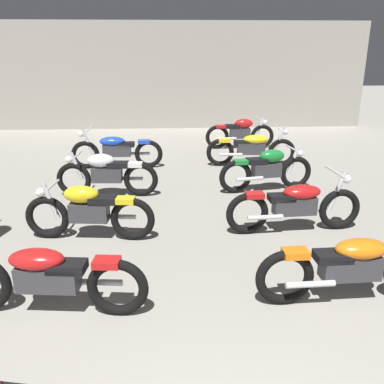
{
  "coord_description": "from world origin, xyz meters",
  "views": [
    {
      "loc": [
        -0.39,
        -1.19,
        2.79
      ],
      "look_at": [
        0.0,
        5.22,
        0.55
      ],
      "focal_mm": 39.29,
      "sensor_mm": 36.0,
      "label": 1
    }
  ],
  "objects_px": {
    "motorcycle_left_row_1": "(47,276)",
    "motorcycle_right_row_5": "(240,132)",
    "motorcycle_left_row_3": "(106,173)",
    "motorcycle_right_row_2": "(295,204)",
    "motorcycle_left_row_2": "(89,211)",
    "motorcycle_left_row_4": "(116,150)",
    "motorcycle_right_row_4": "(252,148)",
    "motorcycle_right_row_1": "(352,265)",
    "motorcycle_right_row_3": "(267,169)"
  },
  "relations": [
    {
      "from": "motorcycle_left_row_2",
      "to": "motorcycle_right_row_1",
      "type": "distance_m",
      "value": 3.73
    },
    {
      "from": "motorcycle_left_row_1",
      "to": "motorcycle_right_row_3",
      "type": "bearing_deg",
      "value": 50.11
    },
    {
      "from": "motorcycle_left_row_4",
      "to": "motorcycle_right_row_2",
      "type": "distance_m",
      "value": 5.01
    },
    {
      "from": "motorcycle_left_row_4",
      "to": "motorcycle_right_row_3",
      "type": "xyz_separation_m",
      "value": [
        3.2,
        -1.87,
        0.01
      ]
    },
    {
      "from": "motorcycle_left_row_2",
      "to": "motorcycle_left_row_3",
      "type": "height_order",
      "value": "same"
    },
    {
      "from": "motorcycle_left_row_1",
      "to": "motorcycle_right_row_3",
      "type": "distance_m",
      "value": 5.16
    },
    {
      "from": "motorcycle_left_row_3",
      "to": "motorcycle_right_row_1",
      "type": "bearing_deg",
      "value": -49.53
    },
    {
      "from": "motorcycle_left_row_2",
      "to": "motorcycle_left_row_3",
      "type": "xyz_separation_m",
      "value": [
        0.01,
        1.94,
        0.0
      ]
    },
    {
      "from": "motorcycle_right_row_1",
      "to": "motorcycle_left_row_4",
      "type": "bearing_deg",
      "value": 119.37
    },
    {
      "from": "motorcycle_left_row_2",
      "to": "motorcycle_right_row_4",
      "type": "xyz_separation_m",
      "value": [
        3.24,
        3.95,
        -0.01
      ]
    },
    {
      "from": "motorcycle_left_row_2",
      "to": "motorcycle_right_row_5",
      "type": "height_order",
      "value": "same"
    },
    {
      "from": "motorcycle_left_row_1",
      "to": "motorcycle_right_row_5",
      "type": "height_order",
      "value": "motorcycle_left_row_1"
    },
    {
      "from": "motorcycle_left_row_2",
      "to": "motorcycle_right_row_3",
      "type": "height_order",
      "value": "same"
    },
    {
      "from": "motorcycle_left_row_1",
      "to": "motorcycle_right_row_4",
      "type": "xyz_separation_m",
      "value": [
        3.36,
        5.83,
        0.0
      ]
    },
    {
      "from": "motorcycle_left_row_1",
      "to": "motorcycle_left_row_3",
      "type": "relative_size",
      "value": 1.1
    },
    {
      "from": "motorcycle_left_row_1",
      "to": "motorcycle_right_row_5",
      "type": "distance_m",
      "value": 8.42
    },
    {
      "from": "motorcycle_right_row_2",
      "to": "motorcycle_right_row_4",
      "type": "bearing_deg",
      "value": 89.0
    },
    {
      "from": "motorcycle_left_row_1",
      "to": "motorcycle_right_row_2",
      "type": "distance_m",
      "value": 3.84
    },
    {
      "from": "motorcycle_right_row_2",
      "to": "motorcycle_left_row_2",
      "type": "bearing_deg",
      "value": -178.48
    },
    {
      "from": "motorcycle_left_row_1",
      "to": "motorcycle_left_row_4",
      "type": "relative_size",
      "value": 1.0
    },
    {
      "from": "motorcycle_left_row_2",
      "to": "motorcycle_right_row_4",
      "type": "bearing_deg",
      "value": 50.61
    },
    {
      "from": "motorcycle_left_row_3",
      "to": "motorcycle_left_row_4",
      "type": "distance_m",
      "value": 2.01
    },
    {
      "from": "motorcycle_left_row_1",
      "to": "motorcycle_right_row_5",
      "type": "bearing_deg",
      "value": 66.15
    },
    {
      "from": "motorcycle_right_row_5",
      "to": "motorcycle_left_row_4",
      "type": "bearing_deg",
      "value": -150.37
    },
    {
      "from": "motorcycle_left_row_3",
      "to": "motorcycle_right_row_5",
      "type": "height_order",
      "value": "same"
    },
    {
      "from": "motorcycle_left_row_2",
      "to": "motorcycle_right_row_3",
      "type": "xyz_separation_m",
      "value": [
        3.18,
        2.08,
        0.0
      ]
    },
    {
      "from": "motorcycle_right_row_2",
      "to": "motorcycle_left_row_1",
      "type": "bearing_deg",
      "value": -149.23
    },
    {
      "from": "motorcycle_right_row_5",
      "to": "motorcycle_right_row_3",
      "type": "bearing_deg",
      "value": -91.5
    },
    {
      "from": "motorcycle_left_row_3",
      "to": "motorcycle_right_row_3",
      "type": "xyz_separation_m",
      "value": [
        3.17,
        0.14,
        0.0
      ]
    },
    {
      "from": "motorcycle_left_row_4",
      "to": "motorcycle_right_row_2",
      "type": "height_order",
      "value": "same"
    },
    {
      "from": "motorcycle_left_row_1",
      "to": "motorcycle_right_row_4",
      "type": "bearing_deg",
      "value": 59.99
    },
    {
      "from": "motorcycle_left_row_4",
      "to": "motorcycle_right_row_4",
      "type": "xyz_separation_m",
      "value": [
        3.26,
        -0.0,
        0.0
      ]
    },
    {
      "from": "motorcycle_left_row_2",
      "to": "motorcycle_left_row_3",
      "type": "bearing_deg",
      "value": 89.68
    },
    {
      "from": "motorcycle_left_row_4",
      "to": "motorcycle_right_row_1",
      "type": "relative_size",
      "value": 1.0
    },
    {
      "from": "motorcycle_left_row_4",
      "to": "motorcycle_right_row_1",
      "type": "height_order",
      "value": "same"
    },
    {
      "from": "motorcycle_left_row_1",
      "to": "motorcycle_right_row_4",
      "type": "distance_m",
      "value": 6.73
    },
    {
      "from": "motorcycle_left_row_3",
      "to": "motorcycle_right_row_4",
      "type": "height_order",
      "value": "motorcycle_right_row_4"
    },
    {
      "from": "motorcycle_left_row_1",
      "to": "motorcycle_left_row_3",
      "type": "bearing_deg",
      "value": 87.98
    },
    {
      "from": "motorcycle_left_row_3",
      "to": "motorcycle_right_row_2",
      "type": "distance_m",
      "value": 3.67
    },
    {
      "from": "motorcycle_left_row_1",
      "to": "motorcycle_right_row_3",
      "type": "height_order",
      "value": "motorcycle_left_row_1"
    },
    {
      "from": "motorcycle_right_row_2",
      "to": "motorcycle_right_row_1",
      "type": "bearing_deg",
      "value": -87.92
    },
    {
      "from": "motorcycle_left_row_4",
      "to": "motorcycle_right_row_1",
      "type": "bearing_deg",
      "value": -60.63
    },
    {
      "from": "motorcycle_right_row_4",
      "to": "motorcycle_right_row_3",
      "type": "bearing_deg",
      "value": -91.73
    },
    {
      "from": "motorcycle_left_row_4",
      "to": "motorcycle_left_row_1",
      "type": "bearing_deg",
      "value": -91.04
    },
    {
      "from": "motorcycle_left_row_3",
      "to": "motorcycle_right_row_1",
      "type": "distance_m",
      "value": 4.98
    },
    {
      "from": "motorcycle_right_row_3",
      "to": "motorcycle_right_row_1",
      "type": "bearing_deg",
      "value": -89.14
    },
    {
      "from": "motorcycle_left_row_4",
      "to": "motorcycle_right_row_5",
      "type": "bearing_deg",
      "value": 29.63
    },
    {
      "from": "motorcycle_left_row_2",
      "to": "motorcycle_left_row_4",
      "type": "height_order",
      "value": "motorcycle_left_row_4"
    },
    {
      "from": "motorcycle_right_row_1",
      "to": "motorcycle_right_row_5",
      "type": "distance_m",
      "value": 7.67
    },
    {
      "from": "motorcycle_right_row_3",
      "to": "motorcycle_right_row_4",
      "type": "relative_size",
      "value": 0.9
    }
  ]
}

